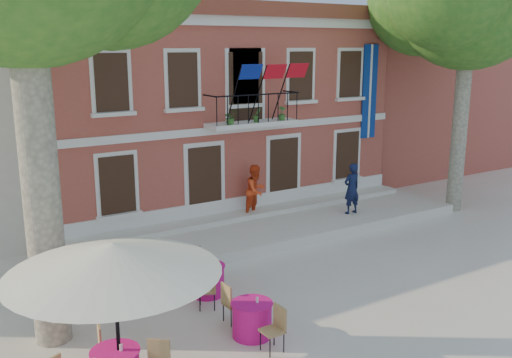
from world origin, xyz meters
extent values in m
plane|color=beige|center=(0.00, 0.00, 0.00)|extent=(90.00, 90.00, 0.00)
cube|color=#A94E3D|center=(2.00, 10.00, 3.50)|extent=(13.00, 8.00, 7.00)
cube|color=brown|center=(2.00, 10.00, 7.25)|extent=(13.50, 8.50, 0.50)
cube|color=silver|center=(2.00, 6.05, 6.85)|extent=(13.30, 0.35, 0.35)
cube|color=silver|center=(2.00, 5.55, 3.50)|extent=(3.20, 0.90, 0.15)
cube|color=black|center=(2.00, 5.15, 4.50)|extent=(3.20, 0.04, 0.04)
cube|color=navy|center=(7.60, 5.94, 4.30)|extent=(0.70, 0.05, 3.60)
cube|color=navy|center=(1.10, 4.80, 5.25)|extent=(0.76, 0.27, 0.47)
cube|color=red|center=(2.00, 4.80, 5.25)|extent=(0.76, 0.29, 0.47)
cube|color=red|center=(2.90, 4.80, 5.25)|extent=(0.76, 0.27, 0.47)
imported|color=#26591E|center=(1.00, 5.25, 3.82)|extent=(0.43, 0.37, 0.48)
imported|color=#26591E|center=(2.00, 5.25, 3.82)|extent=(0.26, 0.21, 0.48)
imported|color=#26591E|center=(3.00, 5.25, 3.82)|extent=(0.27, 0.27, 0.48)
cube|color=#A94E3D|center=(14.00, 11.00, 3.00)|extent=(9.00, 9.00, 6.00)
cube|color=brown|center=(14.00, 11.00, 6.20)|extent=(9.40, 9.40, 0.40)
cube|color=silver|center=(2.00, 4.40, 0.15)|extent=(14.00, 3.40, 0.30)
cylinder|color=#A59E84|center=(-5.79, 0.91, 3.64)|extent=(0.74, 0.74, 7.29)
cylinder|color=#A59E84|center=(9.36, 2.99, 3.36)|extent=(0.55, 0.55, 6.71)
cylinder|color=black|center=(-5.17, -1.55, 1.23)|extent=(0.07, 0.07, 2.46)
cone|color=white|center=(-5.17, -1.55, 2.51)|extent=(3.74, 3.74, 0.54)
imported|color=#101838|center=(5.05, 3.89, 1.20)|extent=(0.66, 0.44, 1.80)
imported|color=#E7441B|center=(2.07, 5.43, 1.20)|extent=(1.06, 0.95, 1.80)
cylinder|color=#DB1480|center=(-2.16, -1.19, 0.38)|extent=(0.84, 0.84, 0.75)
cylinder|color=#DB1480|center=(-2.16, -1.19, 0.76)|extent=(0.90, 0.90, 0.02)
cube|color=tan|center=(-2.17, -0.44, 0.47)|extent=(0.43, 0.43, 0.95)
cube|color=tan|center=(-2.14, -1.94, 0.47)|extent=(0.43, 0.43, 0.95)
cylinder|color=#DB1480|center=(-5.24, -1.55, 0.76)|extent=(0.90, 0.90, 0.02)
cube|color=tan|center=(-5.10, -0.81, 0.47)|extent=(0.49, 0.49, 0.95)
cylinder|color=#DB1480|center=(-2.01, 1.17, 0.38)|extent=(0.84, 0.84, 0.75)
cylinder|color=#DB1480|center=(-2.01, 1.17, 0.76)|extent=(0.90, 0.90, 0.02)
cube|color=tan|center=(-1.66, 1.84, 0.47)|extent=(0.57, 0.57, 0.95)
cube|color=tan|center=(-2.35, 0.51, 0.47)|extent=(0.57, 0.57, 0.95)
camera|label=1|loc=(-7.96, -10.67, 6.08)|focal=40.00mm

